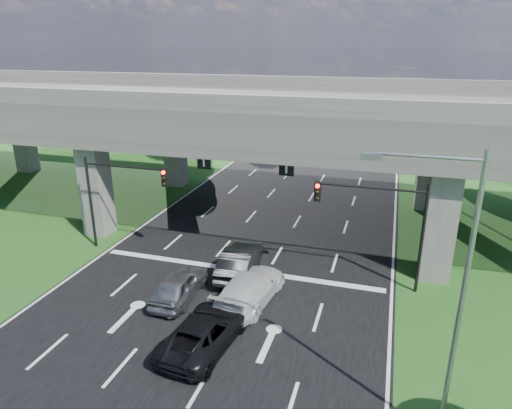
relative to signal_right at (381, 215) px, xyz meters
The scene contains 19 objects.
ground 9.71m from the signal_right, 153.26° to the right, with size 160.00×160.00×0.00m, color #1E4F19.
road 10.74m from the signal_right, 142.25° to the left, with size 18.00×120.00×0.03m, color black.
overpass 11.84m from the signal_right, 134.16° to the left, with size 80.00×15.00×10.00m.
warehouse 45.97m from the signal_right, 137.44° to the left, with size 20.00×10.00×4.00m, color #9E9E99.
signal_right is the anchor object (origin of this frame).
signal_left 15.65m from the signal_right, behind, with size 5.76×0.54×6.00m.
streetlight_near 10.33m from the signal_right, 77.12° to the right, with size 3.38×0.25×10.00m.
streetlight_far 20.25m from the signal_right, 83.53° to the left, with size 3.38×0.25×10.00m.
streetlight_beyond 36.17m from the signal_right, 86.39° to the left, with size 3.38×0.25×10.00m.
tree_left_near 31.01m from the signal_right, 134.63° to the left, with size 4.50×4.50×7.80m.
tree_left_mid 38.96m from the signal_right, 129.50° to the left, with size 3.91×3.90×6.76m.
tree_left_far 43.37m from the signal_right, 118.63° to the left, with size 4.80×4.80×8.32m.
tree_right_near 24.62m from the signal_right, 77.76° to the left, with size 4.20×4.20×7.28m.
tree_right_mid 33.10m from the signal_right, 75.62° to the left, with size 3.91×3.90×6.76m.
tree_right_far 40.29m from the signal_right, 83.99° to the left, with size 4.50×4.50×7.80m.
car_silver 11.10m from the signal_right, 155.68° to the right, with size 1.76×4.38×1.49m, color #95989C.
car_dark 8.25m from the signal_right, behind, with size 1.75×5.01×1.65m, color black.
car_white 7.77m from the signal_right, 149.30° to the right, with size 2.24×5.52×1.60m, color silver.
car_trailing 10.80m from the signal_right, 131.79° to the right, with size 2.44×5.29×1.47m, color black.
Camera 1 is at (8.04, -19.16, 12.69)m, focal length 32.00 mm.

